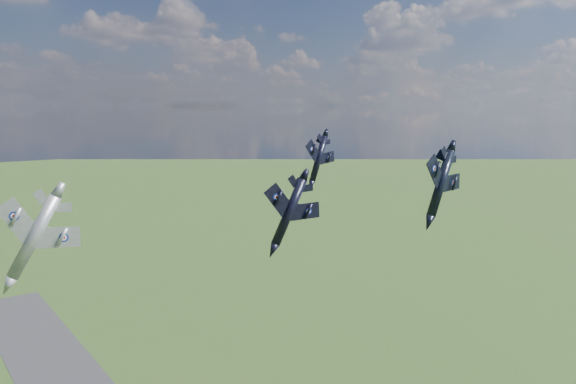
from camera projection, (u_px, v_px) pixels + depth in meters
jet_lead_navy at (289, 212)px, 82.00m from camera, size 13.17×16.05×7.01m
jet_right_navy at (441, 183)px, 77.66m from camera, size 11.25×14.39×6.72m
jet_high_navy at (319, 159)px, 108.15m from camera, size 10.87×13.67×5.83m
jet_left_silver at (34, 236)px, 60.17m from camera, size 13.34×15.83×7.23m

